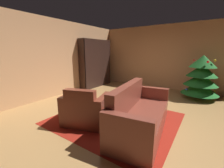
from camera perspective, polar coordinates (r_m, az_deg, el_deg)
The scene contains 11 objects.
ground_plane at distance 3.80m, azimuth 7.33°, elevation -11.73°, with size 7.83×7.83×0.00m, color #AF824B.
wall_back at distance 6.59m, azimuth 20.86°, elevation 9.78°, with size 5.99×0.06×2.64m, color tan.
wall_left at distance 5.46m, azimuth -21.59°, elevation 9.27°, with size 0.06×6.65×2.64m, color tan.
area_rug at distance 3.56m, azimuth 1.35°, elevation -13.35°, with size 2.69×2.42×0.01m, color maroon.
bookshelf_unit at distance 6.65m, azimuth -5.70°, elevation 7.84°, with size 0.37×1.74×2.06m.
armchair_red at distance 3.28m, azimuth -10.11°, elevation -10.07°, with size 1.12×1.00×0.84m.
couch_red at distance 3.00m, azimuth 10.69°, elevation -12.14°, with size 1.05×2.01×0.93m.
coffee_table at distance 3.35m, azimuth 1.45°, elevation -7.30°, with size 0.76×0.76×0.46m.
book_stack_on_table at distance 3.34m, azimuth 2.70°, elevation -6.08°, with size 0.21×0.17×0.06m.
bottle_on_table at distance 3.13m, azimuth -0.27°, elevation -5.78°, with size 0.06×0.06×0.29m.
decorated_tree at distance 5.58m, azimuth 31.61°, elevation 2.25°, with size 1.14×1.14×1.45m.
Camera 1 is at (1.52, -3.11, 1.57)m, focal length 23.26 mm.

